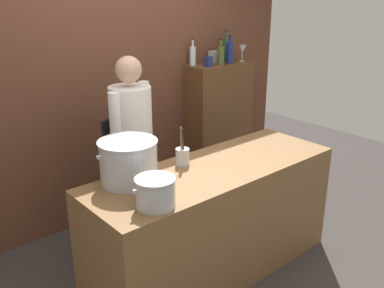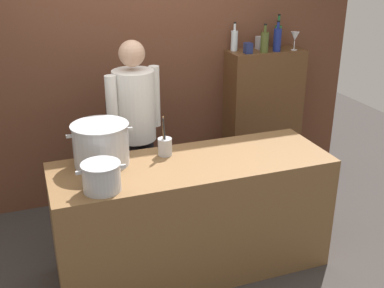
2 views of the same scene
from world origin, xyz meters
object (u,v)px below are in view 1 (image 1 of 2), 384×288
chef (132,141)px  stockpot_large (129,162)px  stockpot_small (155,192)px  wine_bottle_green (226,50)px  spice_tin_navy (208,61)px  wine_glass_wide (242,50)px  spice_tin_silver (214,57)px  wine_bottle_clear (193,55)px  utensil_crock (182,156)px  wine_bottle_olive (221,55)px  wine_bottle_cobalt (230,52)px

chef → stockpot_large: size_ratio=3.61×
chef → stockpot_small: size_ratio=5.31×
wine_bottle_green → chef: bearing=-161.9°
stockpot_large → stockpot_small: bearing=-99.9°
stockpot_small → spice_tin_navy: (1.64, 1.32, 0.45)m
wine_glass_wide → spice_tin_silver: bearing=151.8°
chef → stockpot_small: chef is taller
stockpot_large → spice_tin_navy: 1.87m
wine_bottle_clear → spice_tin_silver: (0.28, -0.02, -0.04)m
utensil_crock → spice_tin_navy: 1.53m
wine_bottle_olive → wine_bottle_clear: wine_bottle_clear is taller
stockpot_small → wine_bottle_clear: bearing=43.3°
stockpot_small → wine_bottle_cobalt: 2.41m
stockpot_large → spice_tin_silver: bearing=30.8°
stockpot_large → wine_bottle_olive: (1.74, 0.91, 0.45)m
wine_bottle_cobalt → spice_tin_navy: wine_bottle_cobalt is taller
stockpot_large → wine_bottle_clear: wine_bottle_clear is taller
spice_tin_navy → spice_tin_silver: spice_tin_silver is taller
chef → wine_bottle_olive: bearing=170.2°
wine_bottle_olive → wine_bottle_cobalt: 0.14m
spice_tin_navy → chef: bearing=-162.0°
chef → spice_tin_navy: chef is taller
utensil_crock → wine_bottle_cobalt: 1.78m
chef → stockpot_large: (-0.37, -0.53, 0.08)m
stockpot_large → wine_glass_wide: 2.31m
stockpot_large → wine_bottle_cobalt: wine_bottle_cobalt is taller
utensil_crock → spice_tin_silver: (1.32, 1.07, 0.48)m
wine_bottle_cobalt → wine_bottle_olive: bearing=-175.1°
wine_bottle_cobalt → spice_tin_silver: 0.18m
stockpot_small → wine_glass_wide: 2.56m
wine_bottle_olive → wine_bottle_clear: bearing=143.7°
utensil_crock → spice_tin_navy: (1.11, 0.93, 0.47)m
wine_glass_wide → spice_tin_navy: (-0.49, 0.01, -0.08)m
wine_bottle_clear → spice_tin_navy: wine_bottle_clear is taller
wine_bottle_green → wine_bottle_olive: bearing=-147.2°
chef → spice_tin_silver: size_ratio=13.45×
spice_tin_navy → wine_bottle_clear: bearing=115.0°
stockpot_large → wine_bottle_cobalt: size_ratio=1.59×
utensil_crock → wine_bottle_clear: size_ratio=1.10×
chef → wine_glass_wide: (1.70, 0.38, 0.56)m
wine_bottle_clear → spice_tin_navy: size_ratio=2.71×
spice_tin_navy → wine_bottle_olive: bearing=-5.5°
stockpot_large → utensil_crock: 0.47m
wine_glass_wide → wine_bottle_clear: bearing=163.2°
stockpot_small → utensil_crock: 0.66m
wine_bottle_green → spice_tin_silver: 0.19m
wine_bottle_clear → wine_glass_wide: bearing=-16.8°
chef → wine_bottle_green: 1.76m
wine_bottle_olive → wine_bottle_clear: (-0.23, 0.17, -0.00)m
wine_bottle_olive → spice_tin_navy: (-0.16, 0.02, -0.05)m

